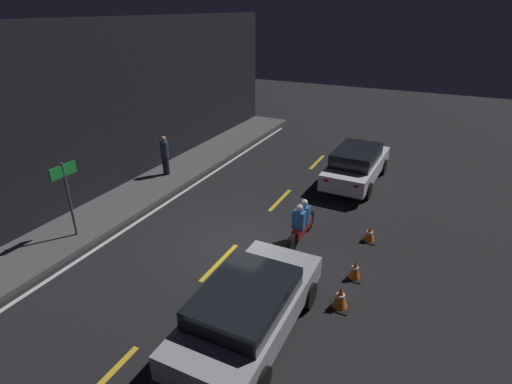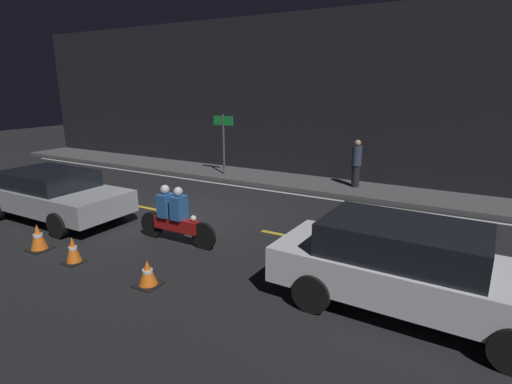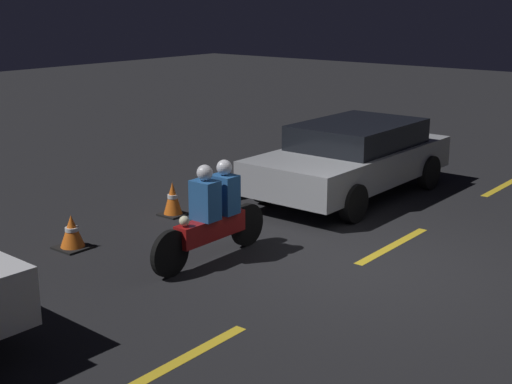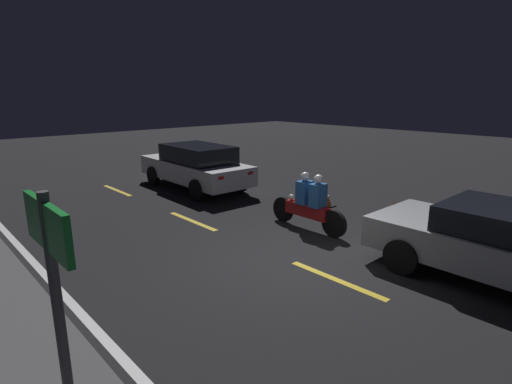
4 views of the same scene
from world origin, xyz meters
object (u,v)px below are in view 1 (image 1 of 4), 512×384
object	(u,v)px
traffic_cone_mid	(355,270)
pedestrian	(165,155)
traffic_cone_far	(370,234)
shop_sign	(66,185)
motorcycle	(301,223)
traffic_cone_near	(340,297)
sedan_white	(357,164)
hatchback_silver	(249,307)

from	to	relation	value
traffic_cone_mid	pedestrian	xyz separation A→B (m)	(3.47, 8.87, 0.72)
traffic_cone_far	shop_sign	bearing A→B (deg)	115.07
motorcycle	traffic_cone_far	bearing A→B (deg)	-62.87
traffic_cone_near	traffic_cone_mid	xyz separation A→B (m)	(1.29, -0.05, -0.02)
pedestrian	sedan_white	bearing A→B (deg)	-67.76
motorcycle	traffic_cone_near	bearing A→B (deg)	-141.92
hatchback_silver	motorcycle	distance (m)	4.14
hatchback_silver	traffic_cone_far	world-z (taller)	hatchback_silver
sedan_white	traffic_cone_near	bearing A→B (deg)	-167.56
motorcycle	traffic_cone_near	size ratio (longest dim) A/B	3.66
sedan_white	traffic_cone_mid	world-z (taller)	sedan_white
motorcycle	traffic_cone_mid	bearing A→B (deg)	-119.91
motorcycle	pedestrian	bearing A→B (deg)	71.16
sedan_white	pedestrian	xyz separation A→B (m)	(-3.01, 7.36, 0.20)
motorcycle	pedestrian	size ratio (longest dim) A/B	1.33
sedan_white	shop_sign	distance (m)	10.78
shop_sign	traffic_cone_mid	bearing A→B (deg)	-77.89
hatchback_silver	traffic_cone_near	world-z (taller)	hatchback_silver
hatchback_silver	pedestrian	xyz separation A→B (m)	(6.48, 7.21, 0.27)
traffic_cone_near	traffic_cone_far	world-z (taller)	traffic_cone_near
shop_sign	traffic_cone_near	bearing A→B (deg)	-86.56
hatchback_silver	pedestrian	distance (m)	9.70
sedan_white	motorcycle	bearing A→B (deg)	177.21
pedestrian	shop_sign	bearing A→B (deg)	-174.29
hatchback_silver	traffic_cone_near	xyz separation A→B (m)	(1.72, -1.61, -0.44)
shop_sign	motorcycle	bearing A→B (deg)	-65.58
sedan_white	motorcycle	distance (m)	5.39
hatchback_silver	sedan_white	size ratio (longest dim) A/B	0.96
traffic_cone_mid	shop_sign	xyz separation A→B (m)	(-1.79, 8.35, 1.56)
sedan_white	motorcycle	size ratio (longest dim) A/B	2.08
sedan_white	pedestrian	distance (m)	7.95
traffic_cone_near	traffic_cone_far	xyz separation A→B (m)	(3.39, -0.02, -0.05)
traffic_cone_far	hatchback_silver	bearing A→B (deg)	162.29
sedan_white	motorcycle	xyz separation A→B (m)	(-5.37, 0.43, -0.15)
traffic_cone_far	traffic_cone_mid	bearing A→B (deg)	-179.02
traffic_cone_near	traffic_cone_mid	bearing A→B (deg)	-2.36
sedan_white	traffic_cone_near	xyz separation A→B (m)	(-7.78, -1.46, -0.50)
motorcycle	pedestrian	xyz separation A→B (m)	(2.36, 6.93, 0.35)
traffic_cone_mid	hatchback_silver	bearing A→B (deg)	151.02
hatchback_silver	traffic_cone_near	bearing A→B (deg)	-43.05
hatchback_silver	sedan_white	bearing A→B (deg)	-0.74
sedan_white	traffic_cone_mid	distance (m)	6.68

